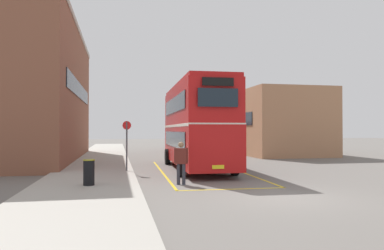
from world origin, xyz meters
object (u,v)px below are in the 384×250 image
at_px(single_deck_bus, 191,136).
at_px(litter_bin, 89,172).
at_px(pedestrian_boarding, 181,160).
at_px(bus_stop_sign, 127,141).
at_px(double_decker_bus, 196,125).

height_order(single_deck_bus, litter_bin, single_deck_bus).
bearing_deg(pedestrian_boarding, bus_stop_sign, 115.29).
bearing_deg(single_deck_bus, bus_stop_sign, -110.77).
bearing_deg(litter_bin, double_decker_bus, 47.77).
relative_size(pedestrian_boarding, litter_bin, 1.79).
bearing_deg(single_deck_bus, pedestrian_boarding, -102.43).
bearing_deg(litter_bin, single_deck_bus, 69.82).
xyz_separation_m(single_deck_bus, bus_stop_sign, (-7.19, -18.96, 0.03)).
relative_size(double_decker_bus, pedestrian_boarding, 5.95).
height_order(single_deck_bus, bus_stop_sign, single_deck_bus).
bearing_deg(single_deck_bus, litter_bin, -110.18).
bearing_deg(litter_bin, bus_stop_sign, 72.25).
distance_m(single_deck_bus, pedestrian_boarding, 23.87).
distance_m(litter_bin, bus_stop_sign, 5.07).
height_order(litter_bin, bus_stop_sign, bus_stop_sign).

